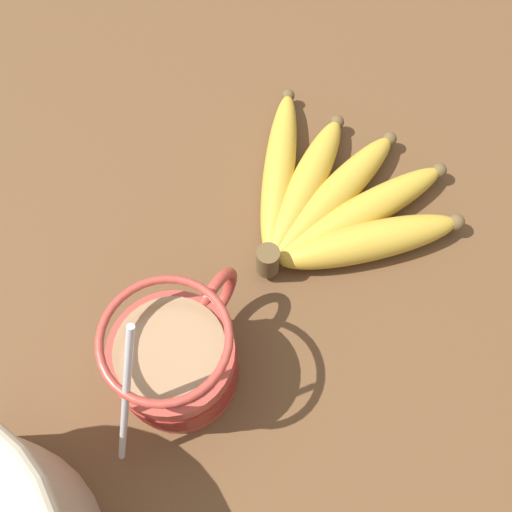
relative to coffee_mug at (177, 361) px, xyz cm
name	(u,v)px	position (x,y,z in cm)	size (l,w,h in cm)	color
table	(245,328)	(6.48, -1.91, -5.56)	(115.76, 115.76, 3.16)	brown
coffee_mug	(177,361)	(0.00, 0.00, 0.00)	(16.08, 9.40, 16.29)	#B23D33
banana_bunch	(333,202)	(19.98, -2.98, -2.36)	(19.46, 22.80, 4.01)	brown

